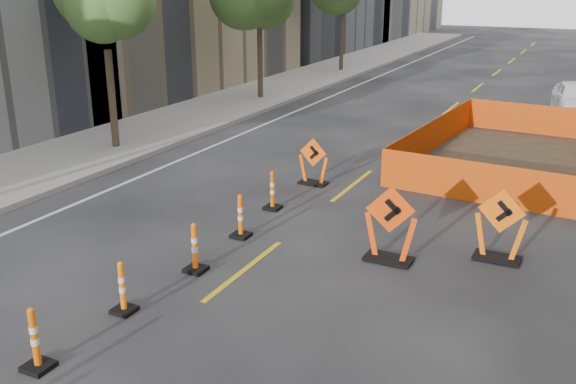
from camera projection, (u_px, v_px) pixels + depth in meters
The scene contains 13 objects.
ground_plane at pixel (108, 377), 9.35m from camera, with size 140.00×140.00×0.00m, color black.
sidewalk_left at pixel (140, 133), 23.28m from camera, with size 4.00×90.00×0.15m, color gray.
tree_l_b at pixel (104, 9), 19.90m from camera, with size 2.80×2.80×5.95m.
channelizer_2 at pixel (35, 339), 9.38m from camera, with size 0.40×0.40×1.02m, color #D75509, non-canonical shape.
channelizer_3 at pixel (122, 287), 11.00m from camera, with size 0.38×0.38×0.96m, color orange, non-canonical shape.
channelizer_4 at pixel (195, 247), 12.51m from camera, with size 0.40×0.40×1.02m, color #EF570A, non-canonical shape.
channelizer_5 at pixel (240, 216), 14.16m from camera, with size 0.40×0.40×1.00m, color #E45909, non-canonical shape.
channelizer_6 at pixel (272, 190), 15.86m from camera, with size 0.39×0.39×0.99m, color #D95109, non-canonical shape.
chevron_sign_left at pixel (313, 161), 17.72m from camera, with size 0.88×0.53×1.32m, color #FF570A, non-canonical shape.
chevron_sign_center at pixel (390, 224), 12.88m from camera, with size 1.08×0.65×1.62m, color #FC460A, non-canonical shape.
chevron_sign_right at pixel (501, 225), 12.93m from camera, with size 1.04×0.62×1.56m, color #F8620A, non-canonical shape.
safety_fence at pixel (512, 145), 19.85m from camera, with size 5.04×8.57×1.07m, color #DB4A0B, non-canonical shape.
parked_car_near at pixel (576, 98), 26.53m from camera, with size 1.62×4.04×1.38m, color white.
Camera 1 is at (5.90, -5.98, 5.58)m, focal length 40.00 mm.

